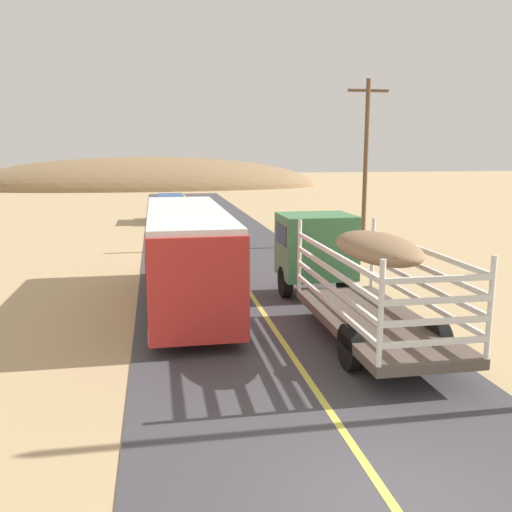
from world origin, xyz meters
TOP-DOWN VIEW (x-y plane):
  - ground_plane at (0.00, 0.00)m, footprint 240.00×240.00m
  - road_surface at (0.00, 0.00)m, footprint 8.00×120.00m
  - road_centre_line at (0.00, 0.00)m, footprint 0.16×117.60m
  - livestock_truck at (2.23, 9.47)m, footprint 2.53×9.70m
  - bus at (-2.30, 11.24)m, footprint 2.54×10.00m
  - car_far at (-2.20, 33.68)m, footprint 1.90×4.62m
  - power_pole_mid at (7.81, 21.41)m, footprint 2.20×0.24m
  - distant_hill at (-4.61, 72.17)m, footprint 49.16×18.11m

SIDE VIEW (x-z plane):
  - ground_plane at x=0.00m, z-range 0.00..0.00m
  - distant_hill at x=-4.61m, z-range -4.27..4.27m
  - road_surface at x=0.00m, z-range 0.00..0.02m
  - road_centre_line at x=0.00m, z-range 0.02..0.02m
  - car_far at x=-2.20m, z-range 0.12..2.05m
  - bus at x=-2.30m, z-range 0.14..3.35m
  - livestock_truck at x=2.23m, z-range 0.28..3.30m
  - power_pole_mid at x=7.81m, z-range 0.30..9.06m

